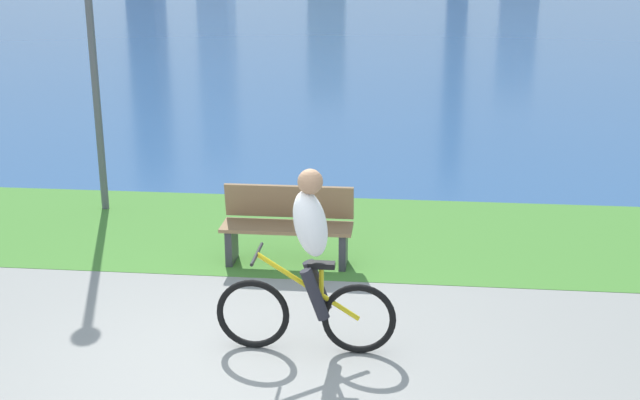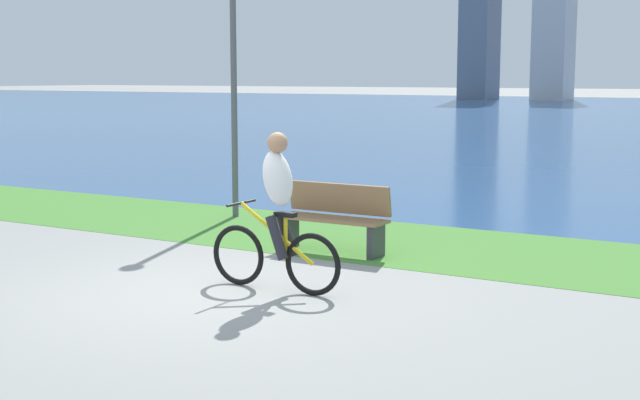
% 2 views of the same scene
% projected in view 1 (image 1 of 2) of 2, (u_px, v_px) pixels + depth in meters
% --- Properties ---
extents(ground_plane, '(300.00, 300.00, 0.00)m').
position_uv_depth(ground_plane, '(232.00, 376.00, 6.89)').
color(ground_plane, gray).
extents(grass_strip_bayside, '(120.00, 3.08, 0.01)m').
position_uv_depth(grass_strip_bayside, '(291.00, 232.00, 10.37)').
color(grass_strip_bayside, '#478433').
rests_on(grass_strip_bayside, ground).
extents(bay_water_surface, '(300.00, 82.91, 0.00)m').
position_uv_depth(bay_water_surface, '(384.00, 5.00, 51.17)').
color(bay_water_surface, '#2D568C').
rests_on(bay_water_surface, ground).
extents(cyclist_lead, '(1.63, 0.52, 1.71)m').
position_uv_depth(cyclist_lead, '(309.00, 264.00, 7.08)').
color(cyclist_lead, black).
rests_on(cyclist_lead, ground).
extents(bench_near_path, '(1.50, 0.47, 0.90)m').
position_uv_depth(bench_near_path, '(288.00, 225.00, 9.25)').
color(bench_near_path, olive).
rests_on(bench_near_path, ground).
extents(lamppost_tall, '(0.28, 0.28, 3.89)m').
position_uv_depth(lamppost_tall, '(90.00, 24.00, 10.55)').
color(lamppost_tall, '#595960').
rests_on(lamppost_tall, ground).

